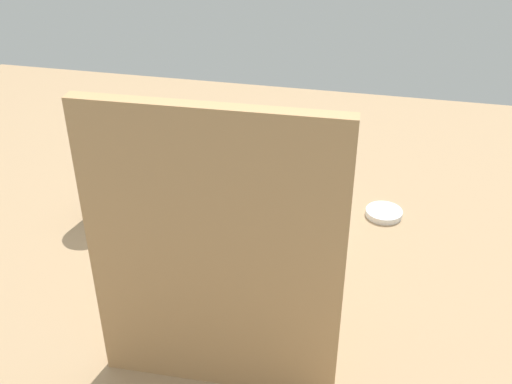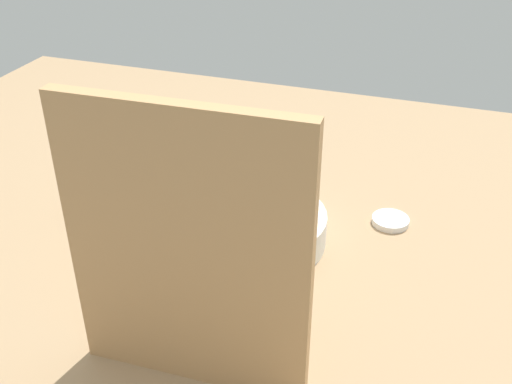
{
  "view_description": "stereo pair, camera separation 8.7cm",
  "coord_description": "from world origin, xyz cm",
  "px_view_note": "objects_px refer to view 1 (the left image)",
  "views": [
    {
      "loc": [
        -16.92,
        77.1,
        58.05
      ],
      "look_at": [
        0.71,
        -2.05,
        9.23
      ],
      "focal_mm": 42.77,
      "sensor_mm": 36.0,
      "label": 1
    },
    {
      "loc": [
        -25.31,
        74.75,
        58.05
      ],
      "look_at": [
        0.71,
        -2.05,
        9.23
      ],
      "focal_mm": 42.77,
      "sensor_mm": 36.0,
      "label": 2
    }
  ],
  "objects_px": {
    "orange_back_left": "(229,191)",
    "banana_bunch": "(261,186)",
    "fruit_bowl": "(256,227)",
    "thermos_tumbler": "(108,177)",
    "orange_front_right": "(294,201)",
    "jar_lid": "(384,213)",
    "orange_center": "(262,182)",
    "orange_front_left": "(241,212)",
    "cutting_board": "(214,261)"
  },
  "relations": [
    {
      "from": "orange_back_left",
      "to": "banana_bunch",
      "type": "bearing_deg",
      "value": -141.82
    },
    {
      "from": "fruit_bowl",
      "to": "orange_back_left",
      "type": "xyz_separation_m",
      "value": [
        0.04,
        0.0,
        0.06
      ]
    },
    {
      "from": "thermos_tumbler",
      "to": "fruit_bowl",
      "type": "bearing_deg",
      "value": 174.96
    },
    {
      "from": "fruit_bowl",
      "to": "orange_back_left",
      "type": "bearing_deg",
      "value": 1.24
    },
    {
      "from": "orange_front_right",
      "to": "banana_bunch",
      "type": "distance_m",
      "value": 0.07
    },
    {
      "from": "fruit_bowl",
      "to": "orange_front_right",
      "type": "distance_m",
      "value": 0.09
    },
    {
      "from": "banana_bunch",
      "to": "jar_lid",
      "type": "relative_size",
      "value": 2.9
    },
    {
      "from": "fruit_bowl",
      "to": "thermos_tumbler",
      "type": "bearing_deg",
      "value": -5.04
    },
    {
      "from": "orange_back_left",
      "to": "orange_center",
      "type": "bearing_deg",
      "value": -138.85
    },
    {
      "from": "orange_front_left",
      "to": "jar_lid",
      "type": "distance_m",
      "value": 0.29
    },
    {
      "from": "banana_bunch",
      "to": "cutting_board",
      "type": "distance_m",
      "value": 0.34
    },
    {
      "from": "orange_center",
      "to": "fruit_bowl",
      "type": "bearing_deg",
      "value": 88.22
    },
    {
      "from": "orange_front_right",
      "to": "orange_back_left",
      "type": "height_order",
      "value": "same"
    },
    {
      "from": "fruit_bowl",
      "to": "orange_back_left",
      "type": "height_order",
      "value": "orange_back_left"
    },
    {
      "from": "fruit_bowl",
      "to": "orange_front_left",
      "type": "height_order",
      "value": "orange_front_left"
    },
    {
      "from": "fruit_bowl",
      "to": "jar_lid",
      "type": "relative_size",
      "value": 3.6
    },
    {
      "from": "fruit_bowl",
      "to": "jar_lid",
      "type": "height_order",
      "value": "fruit_bowl"
    },
    {
      "from": "banana_bunch",
      "to": "cutting_board",
      "type": "relative_size",
      "value": 0.51
    },
    {
      "from": "orange_center",
      "to": "jar_lid",
      "type": "xyz_separation_m",
      "value": [
        -0.2,
        -0.08,
        -0.08
      ]
    },
    {
      "from": "banana_bunch",
      "to": "orange_front_right",
      "type": "bearing_deg",
      "value": 147.02
    },
    {
      "from": "fruit_bowl",
      "to": "thermos_tumbler",
      "type": "distance_m",
      "value": 0.27
    },
    {
      "from": "banana_bunch",
      "to": "thermos_tumbler",
      "type": "distance_m",
      "value": 0.26
    },
    {
      "from": "orange_center",
      "to": "banana_bunch",
      "type": "distance_m",
      "value": 0.01
    },
    {
      "from": "banana_bunch",
      "to": "orange_back_left",
      "type": "bearing_deg",
      "value": 38.18
    },
    {
      "from": "orange_back_left",
      "to": "cutting_board",
      "type": "xyz_separation_m",
      "value": [
        -0.06,
        0.29,
        0.09
      ]
    },
    {
      "from": "orange_front_right",
      "to": "banana_bunch",
      "type": "relative_size",
      "value": 0.4
    },
    {
      "from": "fruit_bowl",
      "to": "orange_center",
      "type": "height_order",
      "value": "orange_center"
    },
    {
      "from": "orange_front_left",
      "to": "orange_front_right",
      "type": "bearing_deg",
      "value": -145.7
    },
    {
      "from": "orange_back_left",
      "to": "banana_bunch",
      "type": "distance_m",
      "value": 0.06
    },
    {
      "from": "orange_front_right",
      "to": "orange_center",
      "type": "bearing_deg",
      "value": -36.26
    },
    {
      "from": "orange_front_left",
      "to": "banana_bunch",
      "type": "relative_size",
      "value": 0.4
    },
    {
      "from": "cutting_board",
      "to": "orange_front_right",
      "type": "bearing_deg",
      "value": -100.28
    },
    {
      "from": "jar_lid",
      "to": "orange_front_left",
      "type": "bearing_deg",
      "value": 39.89
    },
    {
      "from": "orange_front_left",
      "to": "orange_back_left",
      "type": "bearing_deg",
      "value": -58.78
    },
    {
      "from": "jar_lid",
      "to": "banana_bunch",
      "type": "bearing_deg",
      "value": 23.65
    },
    {
      "from": "fruit_bowl",
      "to": "orange_front_right",
      "type": "bearing_deg",
      "value": 173.87
    },
    {
      "from": "orange_front_left",
      "to": "thermos_tumbler",
      "type": "xyz_separation_m",
      "value": [
        0.25,
        -0.08,
        -0.02
      ]
    },
    {
      "from": "orange_front_left",
      "to": "thermos_tumbler",
      "type": "bearing_deg",
      "value": -17.29
    },
    {
      "from": "banana_bunch",
      "to": "thermos_tumbler",
      "type": "height_order",
      "value": "thermos_tumbler"
    },
    {
      "from": "orange_front_right",
      "to": "cutting_board",
      "type": "xyz_separation_m",
      "value": [
        0.04,
        0.29,
        0.09
      ]
    },
    {
      "from": "orange_front_right",
      "to": "thermos_tumbler",
      "type": "height_order",
      "value": "thermos_tumbler"
    },
    {
      "from": "orange_front_left",
      "to": "thermos_tumbler",
      "type": "relative_size",
      "value": 0.49
    },
    {
      "from": "orange_front_right",
      "to": "jar_lid",
      "type": "bearing_deg",
      "value": -137.56
    },
    {
      "from": "fruit_bowl",
      "to": "cutting_board",
      "type": "bearing_deg",
      "value": 93.66
    },
    {
      "from": "orange_front_right",
      "to": "cutting_board",
      "type": "relative_size",
      "value": 0.2
    },
    {
      "from": "orange_back_left",
      "to": "jar_lid",
      "type": "height_order",
      "value": "orange_back_left"
    },
    {
      "from": "orange_center",
      "to": "jar_lid",
      "type": "distance_m",
      "value": 0.23
    },
    {
      "from": "orange_front_left",
      "to": "orange_front_right",
      "type": "xyz_separation_m",
      "value": [
        -0.07,
        -0.05,
        0.0
      ]
    },
    {
      "from": "fruit_bowl",
      "to": "orange_front_right",
      "type": "xyz_separation_m",
      "value": [
        -0.06,
        0.01,
        0.06
      ]
    },
    {
      "from": "thermos_tumbler",
      "to": "orange_front_right",
      "type": "bearing_deg",
      "value": 174.75
    }
  ]
}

